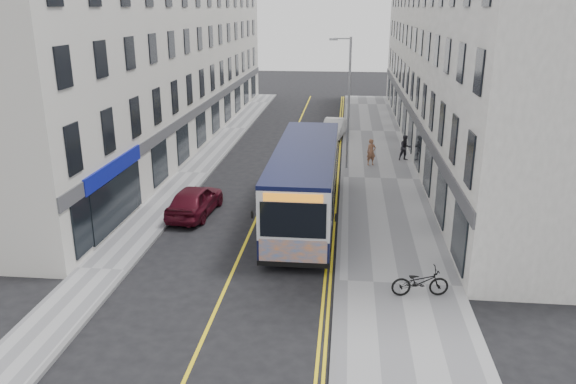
% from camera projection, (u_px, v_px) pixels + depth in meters
% --- Properties ---
extents(ground, '(140.00, 140.00, 0.00)m').
position_uv_depth(ground, '(236.00, 264.00, 22.16)').
color(ground, black).
rests_on(ground, ground).
extents(pavement_east, '(4.50, 64.00, 0.12)m').
position_uv_depth(pavement_east, '(381.00, 179.00, 32.85)').
color(pavement_east, '#98989B').
rests_on(pavement_east, ground).
extents(pavement_west, '(2.00, 64.00, 0.12)m').
position_uv_depth(pavement_west, '(193.00, 173.00, 33.97)').
color(pavement_west, '#98989B').
rests_on(pavement_west, ground).
extents(kerb_east, '(0.18, 64.00, 0.13)m').
position_uv_depth(kerb_east, '(342.00, 178.00, 33.07)').
color(kerb_east, slate).
rests_on(kerb_east, ground).
extents(kerb_west, '(0.18, 64.00, 0.13)m').
position_uv_depth(kerb_west, '(209.00, 174.00, 33.87)').
color(kerb_west, slate).
rests_on(kerb_west, ground).
extents(road_centre_line, '(0.12, 64.00, 0.01)m').
position_uv_depth(road_centre_line, '(275.00, 177.00, 33.49)').
color(road_centre_line, yellow).
rests_on(road_centre_line, ground).
extents(road_dbl_yellow_inner, '(0.10, 64.00, 0.01)m').
position_uv_depth(road_dbl_yellow_inner, '(334.00, 178.00, 33.13)').
color(road_dbl_yellow_inner, yellow).
rests_on(road_dbl_yellow_inner, ground).
extents(road_dbl_yellow_outer, '(0.10, 64.00, 0.01)m').
position_uv_depth(road_dbl_yellow_outer, '(338.00, 179.00, 33.11)').
color(road_dbl_yellow_outer, yellow).
rests_on(road_dbl_yellow_outer, ground).
extents(terrace_east, '(6.00, 46.00, 13.00)m').
position_uv_depth(terrace_east, '(455.00, 55.00, 38.80)').
color(terrace_east, white).
rests_on(terrace_east, ground).
extents(terrace_west, '(6.00, 46.00, 13.00)m').
position_uv_depth(terrace_west, '(167.00, 52.00, 40.84)').
color(terrace_west, silver).
rests_on(terrace_west, ground).
extents(streetlamp, '(1.32, 0.18, 8.00)m').
position_uv_depth(streetlamp, '(348.00, 99.00, 33.58)').
color(streetlamp, '#909298').
rests_on(streetlamp, ground).
extents(city_bus, '(2.80, 12.01, 3.49)m').
position_uv_depth(city_bus, '(305.00, 181.00, 26.26)').
color(city_bus, black).
rests_on(city_bus, ground).
extents(bicycle, '(2.06, 0.95, 1.04)m').
position_uv_depth(bicycle, '(420.00, 282.00, 19.31)').
color(bicycle, black).
rests_on(bicycle, pavement_east).
extents(pedestrian_near, '(0.71, 0.59, 1.67)m').
position_uv_depth(pedestrian_near, '(371.00, 152.00, 35.27)').
color(pedestrian_near, '#956144').
rests_on(pedestrian_near, pavement_east).
extents(pedestrian_far, '(0.95, 0.84, 1.65)m').
position_uv_depth(pedestrian_far, '(405.00, 148.00, 36.38)').
color(pedestrian_far, '#232227').
rests_on(pedestrian_far, pavement_east).
extents(car_white, '(2.07, 4.45, 1.41)m').
position_uv_depth(car_white, '(334.00, 128.00, 43.53)').
color(car_white, silver).
rests_on(car_white, ground).
extents(car_maroon, '(2.13, 4.53, 1.50)m').
position_uv_depth(car_maroon, '(195.00, 200.00, 27.12)').
color(car_maroon, '#4B0C19').
rests_on(car_maroon, ground).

